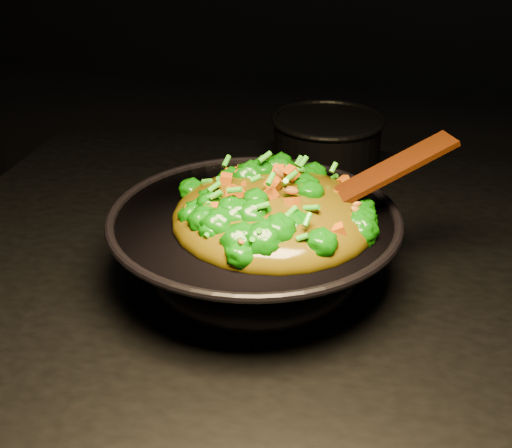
% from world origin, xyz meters
% --- Properties ---
extents(wok, '(0.46, 0.46, 0.10)m').
position_xyz_m(wok, '(-0.07, -0.07, 0.95)').
color(wok, black).
rests_on(wok, stovetop).
extents(stir_fry, '(0.32, 0.32, 0.09)m').
position_xyz_m(stir_fry, '(-0.04, -0.07, 1.05)').
color(stir_fry, '#0E5B06').
rests_on(stir_fry, wok).
extents(spatula, '(0.24, 0.16, 0.11)m').
position_xyz_m(spatula, '(0.06, -0.04, 1.05)').
color(spatula, '#3B1505').
rests_on(spatula, wok).
extents(back_pot, '(0.23, 0.23, 0.11)m').
position_xyz_m(back_pot, '(-0.03, 0.32, 0.95)').
color(back_pot, black).
rests_on(back_pot, stovetop).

